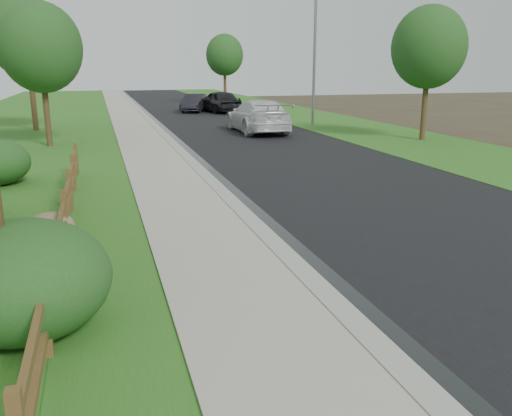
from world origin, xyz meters
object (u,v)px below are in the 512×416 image
object	(u,v)px
white_suv	(258,116)
streetlight	(312,43)
dark_car_mid	(219,101)
ranch_fence	(61,230)

from	to	relation	value
white_suv	streetlight	bearing A→B (deg)	-147.59
dark_car_mid	streetlight	bearing A→B (deg)	95.80
white_suv	dark_car_mid	bearing A→B (deg)	-93.26
streetlight	ranch_fence	bearing A→B (deg)	-122.25
ranch_fence	streetlight	distance (m)	25.10
white_suv	dark_car_mid	xyz separation A→B (m)	(0.79, 13.38, -0.03)
dark_car_mid	streetlight	world-z (taller)	streetlight
ranch_fence	dark_car_mid	bearing A→B (deg)	72.66
ranch_fence	dark_car_mid	xyz separation A→B (m)	(9.90, 31.72, 0.24)
white_suv	streetlight	distance (m)	6.24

